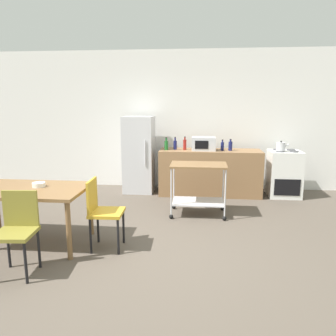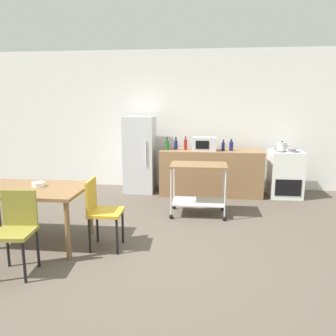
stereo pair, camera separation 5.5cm
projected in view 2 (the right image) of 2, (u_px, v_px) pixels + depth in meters
ground_plane at (143, 246)px, 4.26m from camera, size 12.00×12.00×0.00m
back_wall at (169, 120)px, 7.10m from camera, size 8.40×0.12×2.90m
kitchen_counter at (211, 172)px, 6.61m from camera, size 2.00×0.64×0.90m
dining_table at (27, 194)px, 4.25m from camera, size 1.50×0.90×0.75m
chair_mustard at (101, 209)px, 4.13m from camera, size 0.42×0.42×0.89m
chair_olive at (16, 226)px, 3.54m from camera, size 0.43×0.43×0.89m
stove_oven at (285, 174)px, 6.47m from camera, size 0.60×0.61×0.92m
refrigerator at (140, 154)px, 6.80m from camera, size 0.60×0.63×1.55m
kitchen_cart at (198, 181)px, 5.37m from camera, size 0.91×0.57×0.85m
bottle_soy_sauce at (167, 145)px, 6.53m from camera, size 0.08×0.08×0.25m
bottle_soda at (176, 145)px, 6.59m from camera, size 0.07×0.07×0.25m
bottle_wine at (186, 144)px, 6.54m from camera, size 0.06×0.06×0.26m
microwave at (204, 144)px, 6.47m from camera, size 0.46×0.35×0.26m
bottle_sparkling_water at (223, 146)px, 6.46m from camera, size 0.06×0.06×0.21m
bottle_olive_oil at (231, 146)px, 6.43m from camera, size 0.08×0.08×0.23m
fruit_bowl at (39, 184)px, 4.29m from camera, size 0.16×0.16×0.06m
kettle at (282, 147)px, 6.28m from camera, size 0.24×0.17×0.19m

